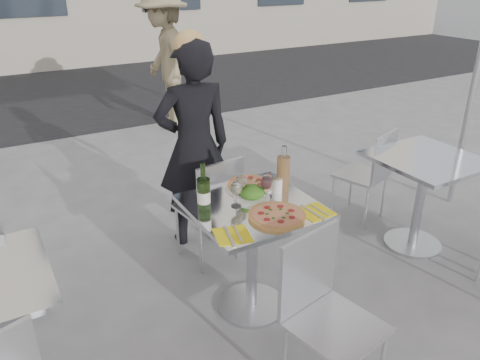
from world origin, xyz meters
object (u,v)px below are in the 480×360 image
wineglass_red_a (266,184)px  wine_bottle (204,193)px  chair_near (323,304)px  pedestrian_b (165,60)px  main_table (252,235)px  wineglass_white_b (241,182)px  chair_far (213,203)px  wineglass_red_b (267,180)px  napkin_right (315,212)px  napkin_left (232,235)px  sugar_shaker (277,184)px  wineglass_white_a (236,189)px  woman_diner (194,146)px  pizza_far (249,185)px  pizza_near (277,215)px  side_chair_rfar (371,169)px  carafe (283,172)px  side_table_right (423,183)px  salad_plate (252,193)px

wineglass_red_a → wine_bottle: bearing=170.5°
chair_near → pedestrian_b: pedestrian_b is taller
main_table → wineglass_red_a: bearing=6.0°
wineglass_white_b → wineglass_red_a: 0.15m
chair_far → wineglass_white_b: 0.60m
wineglass_red_b → napkin_right: wineglass_red_b is taller
main_table → napkin_left: 0.42m
wine_bottle → sugar_shaker: (0.50, 0.00, -0.06)m
wineglass_white_a → chair_far: bearing=77.7°
napkin_left → chair_far: bearing=83.9°
chair_far → wineglass_white_b: size_ratio=5.30×
main_table → wineglass_white_a: wineglass_white_a is taller
woman_diner → pizza_far: (0.04, -0.73, -0.03)m
pizza_near → wineglass_red_a: bearing=74.2°
wineglass_white_b → wineglass_red_b: bearing=-19.5°
woman_diner → napkin_left: 1.24m
pedestrian_b → wineglass_white_b: pedestrian_b is taller
pedestrian_b → wine_bottle: pedestrian_b is taller
chair_far → side_chair_rfar: size_ratio=1.02×
pedestrian_b → chair_near: bearing=-5.7°
sugar_shaker → napkin_right: sugar_shaker is taller
chair_far → wineglass_red_a: (0.07, -0.57, 0.36)m
main_table → carafe: size_ratio=2.59×
pizza_near → carafe: bearing=50.5°
woman_diner → napkin_right: (0.20, -1.20, -0.04)m
wine_bottle → wineglass_red_a: bearing=-9.5°
pedestrian_b → pizza_near: bearing=-6.4°
chair_far → wineglass_red_a: bearing=89.4°
chair_far → chair_near: 1.28m
wineglass_red_a → chair_near: bearing=-99.1°
side_table_right → salad_plate: bearing=177.3°
napkin_left → wineglass_red_a: bearing=48.1°
pizza_near → wineglass_white_b: 0.32m
sugar_shaker → wineglass_red_a: size_ratio=0.68×
woman_diner → pizza_near: 1.15m
wine_bottle → wineglass_red_a: wine_bottle is taller
pedestrian_b → pizza_far: size_ratio=5.83×
wineglass_white_b → napkin_right: 0.47m
side_table_right → wineglass_red_a: (-1.40, 0.01, 0.32)m
wineglass_white_b → wineglass_red_a: (0.12, -0.09, 0.00)m
side_chair_rfar → wineglass_red_b: size_ratio=5.19×
wineglass_white_b → main_table: bearing=-80.1°
wineglass_red_a → napkin_right: (0.16, -0.26, -0.11)m
side_chair_rfar → wineglass_white_a: wineglass_white_a is taller
wine_bottle → napkin_right: 0.64m
napkin_right → wineglass_white_a: bearing=137.8°
chair_near → wine_bottle: wine_bottle is taller
wineglass_white_a → wineglass_red_b: bearing=3.9°
chair_near → napkin_right: size_ratio=4.37×
woman_diner → wineglass_white_a: bearing=87.7°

